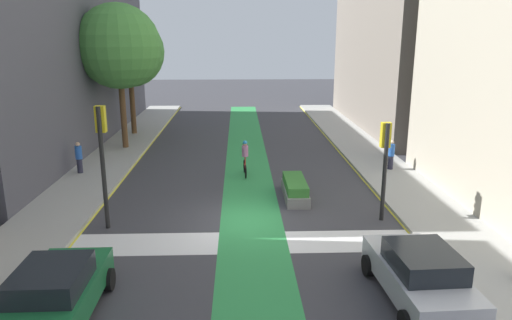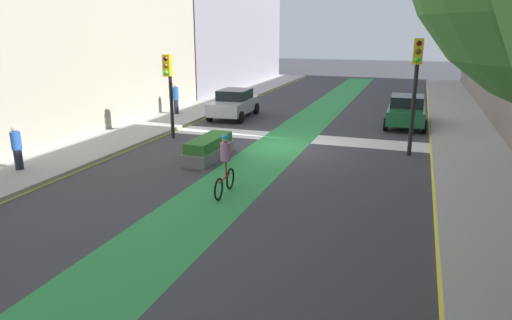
% 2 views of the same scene
% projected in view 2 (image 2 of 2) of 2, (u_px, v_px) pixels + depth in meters
% --- Properties ---
extents(ground_plane, '(120.00, 120.00, 0.00)m').
position_uv_depth(ground_plane, '(283.00, 148.00, 19.87)').
color(ground_plane, '#38383D').
extents(bike_lane_paint, '(2.40, 60.00, 0.01)m').
position_uv_depth(bike_lane_paint, '(277.00, 147.00, 19.95)').
color(bike_lane_paint, '#2D8C47').
rests_on(bike_lane_paint, ground_plane).
extents(crosswalk_band, '(12.00, 1.80, 0.01)m').
position_uv_depth(crosswalk_band, '(295.00, 138.00, 21.69)').
color(crosswalk_band, silver).
rests_on(crosswalk_band, ground_plane).
extents(sidewalk_left, '(3.00, 60.00, 0.15)m').
position_uv_depth(sidewalk_left, '(475.00, 162.00, 17.49)').
color(sidewalk_left, '#9E9E99').
rests_on(sidewalk_left, ground_plane).
extents(curb_stripe_left, '(0.16, 60.00, 0.01)m').
position_uv_depth(curb_stripe_left, '(433.00, 160.00, 17.98)').
color(curb_stripe_left, yellow).
rests_on(curb_stripe_left, ground_plane).
extents(sidewalk_right, '(3.00, 60.00, 0.15)m').
position_uv_depth(sidewalk_right, '(132.00, 134.00, 22.21)').
color(sidewalk_right, '#9E9E99').
rests_on(sidewalk_right, ground_plane).
extents(curb_stripe_right, '(0.16, 60.00, 0.01)m').
position_uv_depth(curb_stripe_right, '(160.00, 137.00, 21.76)').
color(curb_stripe_right, yellow).
rests_on(curb_stripe_right, ground_plane).
extents(traffic_signal_near_right, '(0.35, 0.52, 3.81)m').
position_uv_depth(traffic_signal_near_right, '(169.00, 80.00, 20.79)').
color(traffic_signal_near_right, black).
rests_on(traffic_signal_near_right, ground_plane).
extents(traffic_signal_near_left, '(0.35, 0.52, 4.55)m').
position_uv_depth(traffic_signal_near_left, '(416.00, 75.00, 17.75)').
color(traffic_signal_near_left, black).
rests_on(traffic_signal_near_left, ground_plane).
extents(car_green_left_near, '(2.06, 4.22, 1.57)m').
position_uv_depth(car_green_left_near, '(406.00, 111.00, 24.10)').
color(car_green_left_near, '#196033').
rests_on(car_green_left_near, ground_plane).
extents(car_silver_right_near, '(2.19, 4.28, 1.57)m').
position_uv_depth(car_silver_right_near, '(234.00, 103.00, 26.48)').
color(car_silver_right_near, '#B2B7BF').
rests_on(car_silver_right_near, ground_plane).
extents(cyclist_in_lane, '(0.32, 1.73, 1.86)m').
position_uv_depth(cyclist_in_lane, '(225.00, 163.00, 14.12)').
color(cyclist_in_lane, black).
rests_on(cyclist_in_lane, ground_plane).
extents(pedestrian_sidewalk_right_a, '(0.34, 0.34, 1.75)m').
position_uv_depth(pedestrian_sidewalk_right_a, '(176.00, 98.00, 26.74)').
color(pedestrian_sidewalk_right_a, '#262638').
rests_on(pedestrian_sidewalk_right_a, sidewalk_right).
extents(pedestrian_sidewalk_right_b, '(0.34, 0.34, 1.55)m').
position_uv_depth(pedestrian_sidewalk_right_b, '(17.00, 148.00, 16.12)').
color(pedestrian_sidewalk_right_b, '#262638').
rests_on(pedestrian_sidewalk_right_b, sidewalk_right).
extents(median_planter, '(0.97, 2.98, 0.85)m').
position_uv_depth(median_planter, '(209.00, 149.00, 18.11)').
color(median_planter, slate).
rests_on(median_planter, ground_plane).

